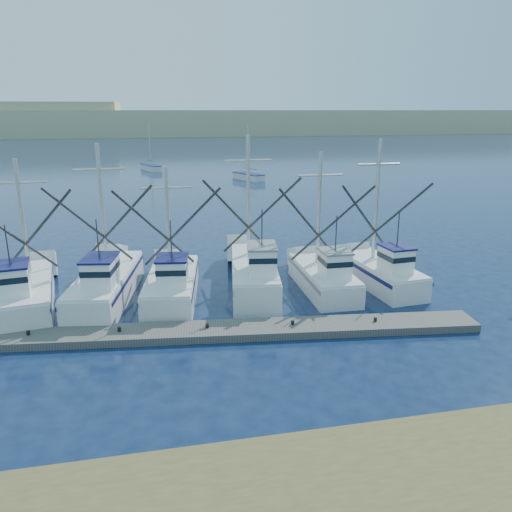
{
  "coord_description": "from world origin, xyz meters",
  "views": [
    {
      "loc": [
        -8.89,
        -16.12,
        10.07
      ],
      "look_at": [
        -3.76,
        8.0,
        2.83
      ],
      "focal_mm": 35.0,
      "sensor_mm": 36.0,
      "label": 1
    }
  ],
  "objects": [
    {
      "name": "ground",
      "position": [
        0.0,
        0.0,
        0.0
      ],
      "size": [
        500.0,
        500.0,
        0.0
      ],
      "primitive_type": "plane",
      "color": "#0B1834",
      "rests_on": "ground"
    },
    {
      "name": "sailboat_far",
      "position": [
        -8.58,
        72.73,
        0.5
      ],
      "size": [
        3.59,
        6.11,
        8.1
      ],
      "rotation": [
        0.0,
        0.0,
        0.35
      ],
      "color": "silver",
      "rests_on": "ground"
    },
    {
      "name": "sailboat_near",
      "position": [
        5.57,
        57.35,
        0.49
      ],
      "size": [
        4.09,
        6.05,
        8.1
      ],
      "rotation": [
        0.0,
        0.0,
        0.44
      ],
      "color": "silver",
      "rests_on": "ground"
    },
    {
      "name": "dune_ridge",
      "position": [
        0.0,
        210.0,
        5.0
      ],
      "size": [
        360.0,
        60.0,
        10.0
      ],
      "primitive_type": "cube",
      "color": "tan",
      "rests_on": "ground"
    },
    {
      "name": "trawler_fleet",
      "position": [
        -8.45,
        10.06,
        0.96
      ],
      "size": [
        27.58,
        8.91,
        8.71
      ],
      "color": "silver",
      "rests_on": "ground"
    },
    {
      "name": "floating_dock",
      "position": [
        -7.68,
        5.22,
        0.18
      ],
      "size": [
        27.66,
        5.0,
        0.37
      ],
      "primitive_type": "cube",
      "rotation": [
        0.0,
        0.0,
        -0.11
      ],
      "color": "#5C5853",
      "rests_on": "ground"
    }
  ]
}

